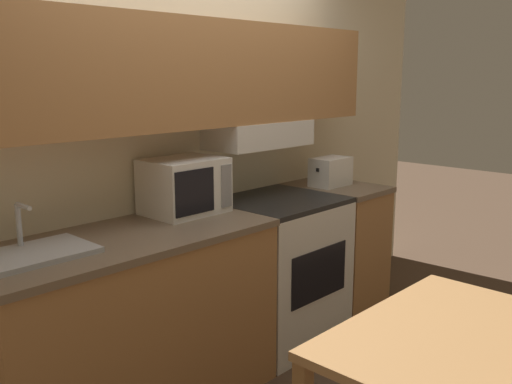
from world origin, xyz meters
TOP-DOWN VIEW (x-y plane):
  - ground_plane at (0.00, 0.00)m, footprint 16.00×16.00m
  - wall_back at (0.02, -0.06)m, footprint 5.13×0.38m
  - lower_counter_main at (-0.62, -0.33)m, footprint 1.52×0.68m
  - lower_counter_right_stub at (1.13, -0.33)m, footprint 0.48×0.68m
  - stove_range at (0.52, -0.33)m, footprint 0.74×0.67m
  - microwave at (-0.12, -0.19)m, footprint 0.43×0.34m
  - toaster at (1.10, -0.31)m, footprint 0.30×0.18m
  - sink_basin at (-1.07, -0.33)m, footprint 0.49×0.33m
  - dining_table at (-0.14, -1.80)m, footprint 1.08×0.75m

SIDE VIEW (x-z plane):
  - ground_plane at x=0.00m, z-range 0.00..0.00m
  - stove_range at x=0.52m, z-range 0.00..0.93m
  - lower_counter_main at x=-0.62m, z-range 0.00..0.93m
  - lower_counter_right_stub at x=1.13m, z-range 0.00..0.93m
  - dining_table at x=-0.14m, z-range 0.27..1.01m
  - sink_basin at x=-1.07m, z-range 0.84..1.06m
  - toaster at x=1.10m, z-range 0.93..1.13m
  - microwave at x=-0.12m, z-range 0.93..1.24m
  - wall_back at x=0.02m, z-range 0.18..2.73m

